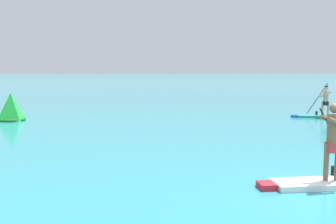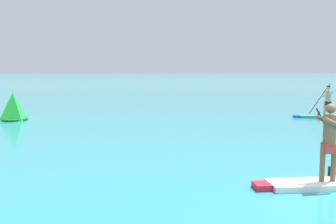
% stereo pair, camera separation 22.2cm
% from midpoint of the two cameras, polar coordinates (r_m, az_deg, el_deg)
% --- Properties ---
extents(paddleboarder_mid_center, '(3.46, 0.90, 1.83)m').
position_cam_midpoint_polar(paddleboarder_mid_center, '(8.86, 24.63, -8.39)').
color(paddleboarder_mid_center, white).
rests_on(paddleboarder_mid_center, ground).
extents(paddleboarder_far_right, '(3.35, 1.48, 1.83)m').
position_cam_midpoint_polar(paddleboarder_far_right, '(21.03, 23.65, 0.08)').
color(paddleboarder_far_right, teal).
rests_on(paddleboarder_far_right, ground).
extents(race_marker_buoy, '(1.58, 1.58, 1.38)m').
position_cam_midpoint_polar(race_marker_buoy, '(19.99, -22.50, 0.60)').
color(race_marker_buoy, green).
rests_on(race_marker_buoy, ground).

